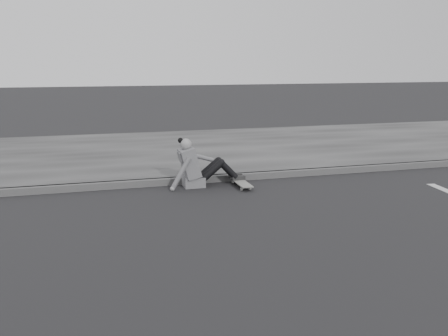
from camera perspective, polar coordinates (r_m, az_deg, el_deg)
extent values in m
plane|color=black|center=(6.80, 4.42, -6.50)|extent=(80.00, 80.00, 0.00)
cube|color=#434343|center=(9.15, -1.19, -1.20)|extent=(24.00, 0.16, 0.12)
cube|color=#363636|center=(12.04, -4.87, 1.98)|extent=(24.00, 6.00, 0.12)
cylinder|color=#A7A7A2|center=(8.53, 2.02, -2.41)|extent=(0.03, 0.05, 0.05)
cylinder|color=#A7A7A2|center=(8.58, 2.98, -2.34)|extent=(0.03, 0.05, 0.05)
cylinder|color=#A7A7A2|center=(9.01, 1.00, -1.62)|extent=(0.03, 0.05, 0.05)
cylinder|color=#A7A7A2|center=(9.06, 1.91, -1.56)|extent=(0.03, 0.05, 0.05)
cube|color=#2F2F32|center=(8.55, 2.50, -2.20)|extent=(0.16, 0.04, 0.03)
cube|color=#2F2F32|center=(9.03, 1.46, -1.41)|extent=(0.16, 0.04, 0.03)
cube|color=slate|center=(8.78, 1.97, -1.64)|extent=(0.20, 0.78, 0.02)
cube|color=#5A5A5D|center=(8.81, -3.49, -1.54)|extent=(0.36, 0.34, 0.18)
cube|color=#5A5A5D|center=(8.72, -3.97, 0.60)|extent=(0.37, 0.40, 0.57)
cube|color=#5A5A5D|center=(8.67, -4.82, 1.33)|extent=(0.14, 0.30, 0.20)
cylinder|color=gray|center=(8.67, -4.31, 2.14)|extent=(0.09, 0.09, 0.08)
sphere|color=gray|center=(8.65, -4.39, 2.72)|extent=(0.20, 0.20, 0.20)
sphere|color=black|center=(8.64, -5.01, 3.17)|extent=(0.09, 0.09, 0.09)
cylinder|color=black|center=(8.75, -1.37, -0.30)|extent=(0.43, 0.13, 0.39)
cylinder|color=black|center=(8.92, -1.66, -0.06)|extent=(0.43, 0.13, 0.39)
cylinder|color=black|center=(8.83, 0.52, -0.22)|extent=(0.35, 0.11, 0.36)
cylinder|color=black|center=(9.00, 0.19, 0.02)|extent=(0.35, 0.11, 0.36)
sphere|color=black|center=(8.77, -0.33, 0.62)|extent=(0.13, 0.13, 0.13)
sphere|color=black|center=(8.94, -0.64, 0.84)|extent=(0.13, 0.13, 0.13)
cube|color=#242424|center=(8.92, 1.65, -1.13)|extent=(0.24, 0.08, 0.07)
cube|color=#242424|center=(9.09, 1.31, -0.88)|extent=(0.24, 0.08, 0.07)
cylinder|color=#5A5A5D|center=(8.51, -4.97, -0.67)|extent=(0.38, 0.08, 0.58)
sphere|color=gray|center=(8.53, -5.92, -2.38)|extent=(0.08, 0.08, 0.08)
cylinder|color=#5A5A5D|center=(8.92, -2.68, 1.26)|extent=(0.48, 0.08, 0.21)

